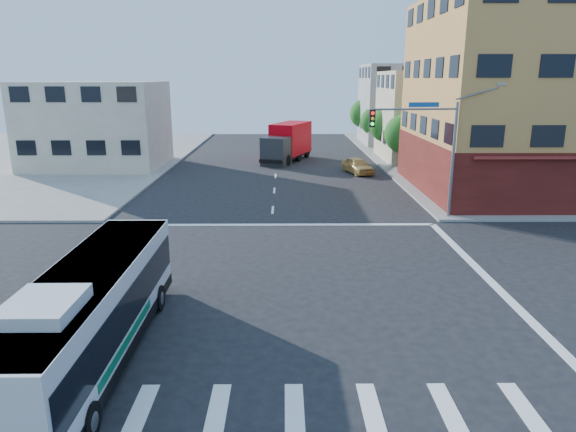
{
  "coord_description": "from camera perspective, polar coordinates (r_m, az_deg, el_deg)",
  "views": [
    {
      "loc": [
        0.74,
        -19.44,
        8.34
      ],
      "look_at": [
        0.92,
        3.52,
        2.15
      ],
      "focal_mm": 32.0,
      "sensor_mm": 36.0,
      "label": 1
    }
  ],
  "objects": [
    {
      "name": "parked_car",
      "position": [
        46.77,
        7.72,
        5.58
      ],
      "size": [
        2.88,
        4.5,
        1.42
      ],
      "primitive_type": "imported",
      "rotation": [
        0.0,
        0.0,
        0.31
      ],
      "color": "tan",
      "rests_on": "ground"
    },
    {
      "name": "ground",
      "position": [
        21.16,
        -2.45,
        -8.12
      ],
      "size": [
        120.0,
        120.0,
        0.0
      ],
      "primitive_type": "plane",
      "color": "black",
      "rests_on": "ground"
    },
    {
      "name": "street_tree_b",
      "position": [
        56.66,
        11.07,
        10.18
      ],
      "size": [
        3.8,
        3.8,
        5.79
      ],
      "color": "#352313",
      "rests_on": "ground"
    },
    {
      "name": "building_west",
      "position": [
        52.69,
        -20.45,
        9.45
      ],
      "size": [
        12.06,
        10.06,
        8.0
      ],
      "color": "beige",
      "rests_on": "ground"
    },
    {
      "name": "building_east_far",
      "position": [
        69.43,
        13.36,
        11.95
      ],
      "size": [
        12.06,
        10.06,
        10.0
      ],
      "color": "#A8A8A3",
      "rests_on": "ground"
    },
    {
      "name": "signal_mast_ne",
      "position": [
        31.37,
        15.12,
        8.44
      ],
      "size": [
        7.91,
        1.13,
        8.07
      ],
      "color": "slate",
      "rests_on": "ground"
    },
    {
      "name": "street_tree_d",
      "position": [
        72.37,
        8.58,
        11.4
      ],
      "size": [
        4.0,
        4.0,
        6.03
      ],
      "color": "#352313",
      "rests_on": "ground"
    },
    {
      "name": "box_truck",
      "position": [
        53.26,
        -0.08,
        8.11
      ],
      "size": [
        5.42,
        8.82,
        3.83
      ],
      "rotation": [
        0.0,
        0.0,
        -0.38
      ],
      "color": "#25262A",
      "rests_on": "ground"
    },
    {
      "name": "transit_bus",
      "position": [
        16.54,
        -21.05,
        -10.03
      ],
      "size": [
        2.51,
        11.04,
        3.27
      ],
      "rotation": [
        0.0,
        0.0,
        0.0
      ],
      "color": "black",
      "rests_on": "ground"
    },
    {
      "name": "street_tree_a",
      "position": [
        48.89,
        12.9,
        9.15
      ],
      "size": [
        3.6,
        3.6,
        5.53
      ],
      "color": "#352313",
      "rests_on": "ground"
    },
    {
      "name": "street_tree_c",
      "position": [
        64.52,
        9.66,
        10.55
      ],
      "size": [
        3.4,
        3.4,
        5.29
      ],
      "color": "#352313",
      "rests_on": "ground"
    },
    {
      "name": "corner_building_ne",
      "position": [
        42.59,
        26.86,
        10.21
      ],
      "size": [
        18.1,
        15.44,
        14.0
      ],
      "color": "#BA8742",
      "rests_on": "ground"
    },
    {
      "name": "building_east_near",
      "position": [
        55.96,
        16.69,
        10.55
      ],
      "size": [
        12.06,
        10.06,
        9.0
      ],
      "color": "#C3B695",
      "rests_on": "ground"
    }
  ]
}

